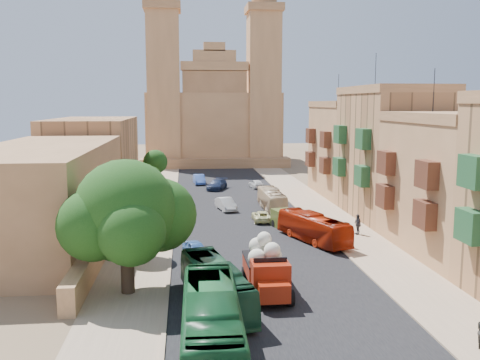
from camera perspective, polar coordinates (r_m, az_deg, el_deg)
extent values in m
plane|color=brown|center=(32.30, 4.92, -13.68)|extent=(260.00, 260.00, 0.00)
cube|color=black|center=(60.89, -0.39, -3.19)|extent=(14.00, 140.00, 0.01)
cube|color=#A08468|center=(62.51, 8.32, -2.98)|extent=(5.00, 140.00, 0.01)
cube|color=#A08468|center=(60.73, -9.36, -3.33)|extent=(5.00, 140.00, 0.01)
cube|color=#A08468|center=(61.94, 6.08, -2.99)|extent=(0.25, 140.00, 0.12)
cube|color=#A08468|center=(60.62, -7.00, -3.25)|extent=(0.25, 140.00, 0.12)
cube|color=#21542E|center=(35.72, 23.30, -4.54)|extent=(0.90, 2.20, 2.00)
cube|color=#21542E|center=(35.17, 23.61, 0.81)|extent=(0.90, 2.20, 2.00)
cube|color=#AB784D|center=(46.40, 22.12, -0.80)|extent=(8.00, 14.00, 10.50)
cube|color=#976842|center=(45.92, 22.50, 6.18)|extent=(8.20, 14.00, 0.80)
cylinder|color=black|center=(47.96, 19.98, 9.00)|extent=(0.06, 0.06, 3.60)
cube|color=#532A1B|center=(41.19, 19.09, -3.51)|extent=(0.90, 2.20, 2.00)
cube|color=#532A1B|center=(48.27, 15.18, -1.67)|extent=(0.90, 2.20, 2.00)
cube|color=#532A1B|center=(40.72, 19.29, 0.55)|extent=(0.90, 2.20, 2.00)
cube|color=#532A1B|center=(47.87, 15.31, 1.80)|extent=(0.90, 2.20, 2.00)
cube|color=tan|center=(58.87, 15.80, 2.50)|extent=(8.00, 14.00, 13.00)
cube|color=#976842|center=(58.63, 16.07, 9.22)|extent=(8.20, 14.00, 0.80)
cylinder|color=black|center=(60.98, 14.26, 11.31)|extent=(0.06, 0.06, 3.60)
cube|color=#21542E|center=(53.85, 12.87, 0.43)|extent=(0.90, 2.20, 2.00)
cube|color=#21542E|center=(61.26, 10.52, 1.42)|extent=(0.90, 2.20, 2.00)
cube|color=#21542E|center=(53.50, 13.00, 4.30)|extent=(0.90, 2.20, 2.00)
cube|color=#21542E|center=(60.95, 10.61, 4.82)|extent=(0.90, 2.20, 2.00)
cube|color=#AB784D|center=(72.07, 11.68, 3.03)|extent=(8.00, 14.00, 11.50)
cube|color=#976842|center=(71.80, 11.82, 7.92)|extent=(8.20, 14.00, 0.80)
cylinder|color=black|center=(74.21, 10.46, 9.66)|extent=(0.06, 0.06, 3.60)
cube|color=#532A1B|center=(67.22, 9.03, 1.55)|extent=(0.90, 2.20, 2.00)
cube|color=#532A1B|center=(74.77, 7.49, 2.25)|extent=(0.90, 2.20, 2.00)
cube|color=#532A1B|center=(66.93, 9.09, 4.29)|extent=(0.90, 2.20, 2.00)
cube|color=#532A1B|center=(74.51, 7.53, 4.71)|extent=(0.90, 2.20, 2.00)
cube|color=#AB784D|center=(51.10, -13.41, -4.60)|extent=(1.00, 40.00, 1.80)
cube|color=#976842|center=(49.59, -20.15, -1.39)|extent=(10.00, 28.00, 8.40)
cube|color=tan|center=(74.76, -15.35, 2.51)|extent=(10.00, 22.00, 10.00)
cube|color=#AB784D|center=(110.68, -2.96, 5.58)|extent=(26.00, 20.00, 14.00)
cube|color=#976842|center=(100.70, -2.63, 1.84)|extent=(28.00, 4.00, 1.80)
cube|color=#976842|center=(101.80, -2.72, 7.04)|extent=(12.00, 2.00, 16.00)
cube|color=#AB784D|center=(102.01, -2.75, 12.05)|extent=(12.60, 2.40, 1.60)
cube|color=#AB784D|center=(102.14, -2.76, 13.00)|extent=(8.00, 2.00, 2.40)
cube|color=#AB784D|center=(102.31, -2.76, 14.00)|extent=(4.00, 2.00, 1.60)
cube|color=#AB784D|center=(103.01, -8.13, 9.49)|extent=(6.00, 6.00, 29.00)
cube|color=#976842|center=(104.48, -8.31, 17.79)|extent=(6.80, 6.80, 1.40)
cube|color=#AB784D|center=(104.07, 2.53, 9.55)|extent=(6.00, 6.00, 29.00)
cube|color=#976842|center=(105.52, 2.58, 17.77)|extent=(6.80, 6.80, 1.40)
cylinder|color=#976842|center=(105.80, 2.59, 18.62)|extent=(4.80, 4.80, 1.80)
cylinder|color=#37271B|center=(35.19, -11.91, -9.15)|extent=(0.86, 0.86, 3.27)
sphere|color=#13370F|center=(34.28, -12.09, -3.24)|extent=(6.53, 6.53, 6.53)
sphere|color=#13370F|center=(35.23, -8.55, -3.70)|extent=(4.81, 4.81, 4.81)
sphere|color=#13370F|center=(33.93, -15.38, -4.66)|extent=(4.47, 4.47, 4.47)
sphere|color=#13370F|center=(32.41, -11.52, -5.44)|extent=(4.13, 4.13, 4.13)
sphere|color=#13370F|center=(36.12, -13.30, -1.59)|extent=(3.78, 3.78, 3.78)
cylinder|color=#37271B|center=(43.01, -11.47, -6.50)|extent=(0.44, 0.44, 2.46)
sphere|color=#13370F|center=(42.45, -11.56, -3.26)|extent=(3.58, 3.58, 3.58)
cylinder|color=#37271B|center=(54.70, -10.28, -3.55)|extent=(0.44, 0.44, 2.03)
sphere|color=#13370F|center=(54.33, -10.33, -1.42)|extent=(2.96, 2.96, 2.96)
cylinder|color=#37271B|center=(66.47, -9.51, -1.48)|extent=(0.44, 0.44, 1.97)
sphere|color=#13370F|center=(66.17, -9.55, 0.22)|extent=(2.87, 2.87, 2.87)
cylinder|color=#37271B|center=(78.28, -8.98, 0.15)|extent=(0.44, 0.44, 2.41)
sphere|color=#13370F|center=(77.98, -9.02, 1.92)|extent=(3.51, 3.51, 3.51)
cube|color=maroon|center=(35.59, 2.56, -9.24)|extent=(2.41, 3.93, 0.98)
cube|color=black|center=(35.43, 2.56, -8.40)|extent=(2.47, 3.98, 0.13)
cube|color=maroon|center=(33.21, 3.23, -10.34)|extent=(2.29, 1.86, 1.96)
cube|color=maroon|center=(32.14, 3.61, -11.81)|extent=(1.85, 1.31, 1.09)
cube|color=black|center=(32.98, 3.24, -9.09)|extent=(2.07, 0.12, 0.98)
cylinder|color=black|center=(32.47, 1.56, -12.60)|extent=(0.39, 0.98, 0.98)
cylinder|color=black|center=(32.82, 5.42, -12.41)|extent=(0.39, 0.98, 0.98)
cylinder|color=black|center=(36.95, 0.54, -9.99)|extent=(0.39, 0.98, 0.98)
cylinder|color=black|center=(37.26, 3.92, -9.85)|extent=(0.39, 0.98, 0.98)
sphere|color=beige|center=(34.66, 1.83, -8.31)|extent=(1.20, 1.20, 1.20)
sphere|color=beige|center=(35.13, 3.53, -8.09)|extent=(1.20, 1.20, 1.20)
sphere|color=beige|center=(35.98, 2.41, -7.69)|extent=(1.20, 1.20, 1.20)
sphere|color=beige|center=(35.24, 1.84, -7.02)|extent=(1.09, 1.09, 1.09)
sphere|color=beige|center=(34.34, 3.46, -7.53)|extent=(1.09, 1.09, 1.09)
sphere|color=beige|center=(34.97, 2.60, -6.32)|extent=(0.98, 0.98, 0.98)
cube|color=#44501E|center=(51.59, 5.13, -4.33)|extent=(2.83, 4.50, 1.72)
cylinder|color=black|center=(50.09, 5.01, -5.32)|extent=(0.44, 0.74, 0.69)
cylinder|color=black|center=(50.81, 6.67, -5.15)|extent=(0.44, 0.74, 0.69)
cylinder|color=black|center=(52.65, 3.63, -4.64)|extent=(0.44, 0.74, 0.69)
cylinder|color=black|center=(53.33, 5.23, -4.49)|extent=(0.44, 0.74, 0.69)
imported|color=#175329|center=(26.24, -3.09, -15.23)|extent=(2.91, 11.46, 3.18)
imported|color=#1B4E31|center=(32.30, -2.62, -11.14)|extent=(4.22, 9.82, 2.66)
imported|color=#9F1E07|center=(47.21, 7.82, -5.10)|extent=(5.03, 9.00, 2.46)
imported|color=beige|center=(60.68, 3.42, -2.11)|extent=(2.16, 8.53, 2.36)
imported|color=#4479BE|center=(42.65, -4.73, -7.35)|extent=(2.44, 3.83, 1.22)
imported|color=#BDBDBC|center=(60.57, -1.51, -2.58)|extent=(2.37, 4.47, 1.40)
imported|color=beige|center=(54.95, 2.32, -3.87)|extent=(1.84, 3.91, 1.08)
imported|color=#172343|center=(75.06, -2.46, -0.49)|extent=(3.54, 5.27, 1.42)
imported|color=silver|center=(76.29, 1.73, -0.41)|extent=(2.05, 3.85, 1.24)
imported|color=#4268CF|center=(80.29, -4.38, 0.07)|extent=(1.86, 4.44, 1.43)
imported|color=#252027|center=(46.07, 11.04, -5.86)|extent=(0.76, 0.57, 1.91)
imported|color=#35353C|center=(50.57, 12.44, -4.64)|extent=(0.63, 1.18, 1.91)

